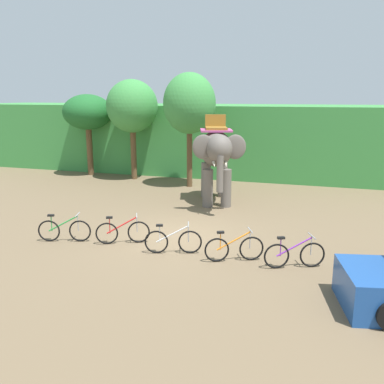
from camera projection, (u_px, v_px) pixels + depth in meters
ground_plane at (176, 236)px, 13.99m from camera, size 80.00×80.00×0.00m
foliage_hedge at (245, 139)px, 25.14m from camera, size 36.00×6.00×4.02m
tree_far_right at (88, 113)px, 23.87m from camera, size 2.82×2.82×4.66m
tree_right at (132, 107)px, 22.52m from camera, size 2.78×2.78×5.44m
tree_center_left at (189, 104)px, 20.55m from camera, size 2.61×2.61×5.70m
elephant at (216, 153)px, 17.66m from camera, size 2.69×4.23×3.78m
bike_green at (64, 230)px, 13.34m from camera, size 1.65×0.66×0.92m
bike_red at (123, 232)px, 13.17m from camera, size 1.57×0.82×0.92m
bike_white at (173, 241)px, 12.34m from camera, size 1.65×0.66×0.92m
bike_orange at (234, 248)px, 11.76m from camera, size 1.58×0.80×0.92m
bike_purple at (294, 254)px, 11.30m from camera, size 1.60×0.77×0.92m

